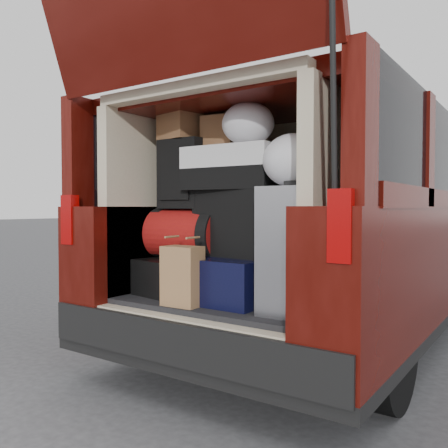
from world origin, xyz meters
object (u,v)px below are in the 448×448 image
Objects in this scene: black_hardshell at (185,275)px; red_duffel at (188,234)px; backpack at (184,174)px; twotone_duffel at (233,168)px; black_soft_case at (244,223)px; silver_roller at (298,250)px; kraft_bag at (182,276)px; navy_hardshell at (237,278)px.

black_hardshell is 1.14× the size of red_duffel.
backpack is (-0.03, 0.00, 0.37)m from red_duffel.
red_duffel is 0.85× the size of twotone_duffel.
silver_roller is at bearing -11.59° from black_soft_case.
red_duffel is 0.40m from black_soft_case.
kraft_bag is 0.58× the size of twotone_duffel.
navy_hardshell is 0.35m from kraft_bag.
twotone_duffel is (0.36, 0.01, 0.02)m from backpack.
black_soft_case is 0.95× the size of twotone_duffel.
backpack is at bearing -68.00° from black_hardshell.
backpack is (-0.42, -0.05, 0.30)m from black_soft_case.
kraft_bag is 0.76× the size of backpack.
black_soft_case is 1.25× the size of backpack.
red_duffel is at bearing -1.15° from backpack.
backpack reaches higher than black_hardshell.
red_duffel reaches higher than kraft_bag.
red_duffel reaches higher than black_hardshell.
silver_roller is (0.43, -0.08, 0.20)m from navy_hardshell.
navy_hardshell is at bearing -0.87° from backpack.
backpack reaches higher than red_duffel.
silver_roller is at bearing 18.94° from kraft_bag.
red_duffel is 0.38m from backpack.
twotone_duffel is at bearing 163.08° from navy_hardshell.
twotone_duffel is at bearing 66.99° from kraft_bag.
navy_hardshell is 0.45m from red_duffel.
twotone_duffel reaches higher than black_hardshell.
backpack is at bearing -167.44° from black_soft_case.
backpack is at bearing 125.71° from kraft_bag.
backpack is at bearing -179.75° from navy_hardshell.
silver_roller is 0.81m from red_duffel.
kraft_bag reaches higher than navy_hardshell.
twotone_duffel is (-0.47, 0.10, 0.45)m from silver_roller.
twotone_duffel reaches higher than red_duffel.
silver_roller is at bearing -13.45° from twotone_duffel.
backpack is (-0.24, 0.31, 0.59)m from kraft_bag.
red_duffel is at bearing -4.09° from black_hardshell.
black_hardshell is 1.28× the size of backpack.
silver_roller reaches higher than black_hardshell.
black_soft_case is 0.52m from backpack.
red_duffel is at bearing 122.10° from kraft_bag.
kraft_bag is at bearing -160.18° from silver_roller.
navy_hardshell is at bearing 167.89° from silver_roller.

